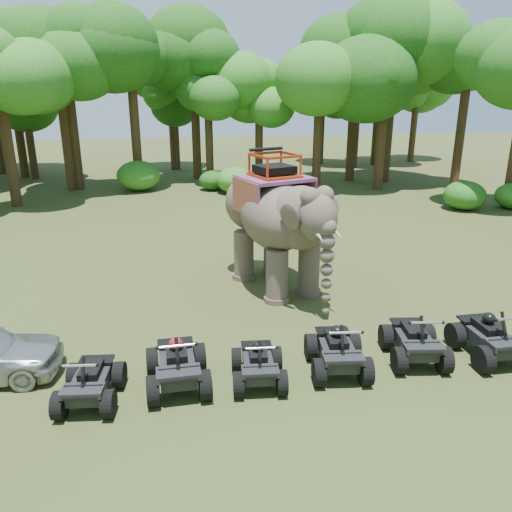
{
  "coord_description": "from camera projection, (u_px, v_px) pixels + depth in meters",
  "views": [
    {
      "loc": [
        -2.23,
        -11.08,
        6.14
      ],
      "look_at": [
        0.0,
        1.2,
        1.9
      ],
      "focal_mm": 35.0,
      "sensor_mm": 36.0,
      "label": 1
    }
  ],
  "objects": [
    {
      "name": "tree_36",
      "position": [
        71.0,
        110.0,
        30.04
      ],
      "size": [
        6.77,
        6.77,
        9.68
      ],
      "primitive_type": null,
      "color": "#195114",
      "rests_on": "ground"
    },
    {
      "name": "tree_2",
      "position": [
        318.0,
        122.0,
        30.57
      ],
      "size": [
        5.73,
        5.73,
        8.19
      ],
      "primitive_type": null,
      "color": "#195114",
      "rests_on": "ground"
    },
    {
      "name": "tree_45",
      "position": [
        391.0,
        98.0,
        32.3
      ],
      "size": [
        7.66,
        7.66,
        10.94
      ],
      "primitive_type": null,
      "color": "#195114",
      "rests_on": "ground"
    },
    {
      "name": "tree_1",
      "position": [
        259.0,
        127.0,
        32.82
      ],
      "size": [
        5.06,
        5.06,
        7.23
      ],
      "primitive_type": null,
      "color": "#195114",
      "rests_on": "ground"
    },
    {
      "name": "tree_4",
      "position": [
        462.0,
        119.0,
        30.79
      ],
      "size": [
        5.98,
        5.98,
        8.54
      ],
      "primitive_type": null,
      "color": "#195114",
      "rests_on": "ground"
    },
    {
      "name": "atv_1",
      "position": [
        177.0,
        359.0,
        10.59
      ],
      "size": [
        1.35,
        1.82,
        1.33
      ],
      "primitive_type": null,
      "rotation": [
        0.0,
        0.0,
        0.03
      ],
      "color": "black",
      "rests_on": "ground"
    },
    {
      "name": "tree_3",
      "position": [
        383.0,
        108.0,
        30.08
      ],
      "size": [
        6.88,
        6.88,
        9.83
      ],
      "primitive_type": null,
      "color": "#195114",
      "rests_on": "ground"
    },
    {
      "name": "tree_32",
      "position": [
        415.0,
        115.0,
        42.12
      ],
      "size": [
        5.45,
        5.45,
        7.79
      ],
      "primitive_type": null,
      "color": "#195114",
      "rests_on": "ground"
    },
    {
      "name": "tree_30",
      "position": [
        64.0,
        120.0,
        29.94
      ],
      "size": [
        5.96,
        5.96,
        8.52
      ],
      "primitive_type": null,
      "color": "#195114",
      "rests_on": "ground"
    },
    {
      "name": "tree_44",
      "position": [
        322.0,
        120.0,
        41.03
      ],
      "size": [
        4.96,
        4.96,
        7.08
      ],
      "primitive_type": null,
      "color": "#195114",
      "rests_on": "ground"
    },
    {
      "name": "ground",
      "position": [
        264.0,
        342.0,
        12.67
      ],
      "size": [
        110.0,
        110.0,
        0.0
      ],
      "primitive_type": "plane",
      "color": "#47381E",
      "rests_on": "ground"
    },
    {
      "name": "tree_0",
      "position": [
        195.0,
        108.0,
        33.86
      ],
      "size": [
        6.67,
        6.67,
        9.53
      ],
      "primitive_type": null,
      "color": "#195114",
      "rests_on": "ground"
    },
    {
      "name": "tree_40",
      "position": [
        209.0,
        129.0,
        32.35
      ],
      "size": [
        4.99,
        4.99,
        7.13
      ],
      "primitive_type": null,
      "color": "#195114",
      "rests_on": "ground"
    },
    {
      "name": "atv_3",
      "position": [
        338.0,
        345.0,
        11.19
      ],
      "size": [
        1.48,
        1.89,
        1.29
      ],
      "primitive_type": null,
      "rotation": [
        0.0,
        0.0,
        -0.13
      ],
      "color": "black",
      "rests_on": "ground"
    },
    {
      "name": "atv_2",
      "position": [
        258.0,
        359.0,
        10.77
      ],
      "size": [
        1.28,
        1.65,
        1.15
      ],
      "primitive_type": null,
      "rotation": [
        0.0,
        0.0,
        -0.1
      ],
      "color": "black",
      "rests_on": "ground"
    },
    {
      "name": "tree_41",
      "position": [
        357.0,
        110.0,
        38.78
      ],
      "size": [
        6.25,
        6.25,
        8.93
      ],
      "primitive_type": null,
      "color": "#195114",
      "rests_on": "ground"
    },
    {
      "name": "elephant",
      "position": [
        276.0,
        221.0,
        15.53
      ],
      "size": [
        3.77,
        5.62,
        4.35
      ],
      "primitive_type": null,
      "rotation": [
        0.0,
        0.0,
        0.31
      ],
      "color": "brown",
      "rests_on": "ground"
    },
    {
      "name": "tree_29",
      "position": [
        5.0,
        126.0,
        25.77
      ],
      "size": [
        5.92,
        5.92,
        8.46
      ],
      "primitive_type": null,
      "color": "#195114",
      "rests_on": "ground"
    },
    {
      "name": "atv_5",
      "position": [
        491.0,
        332.0,
        11.75
      ],
      "size": [
        1.33,
        1.81,
        1.34
      ],
      "primitive_type": null,
      "rotation": [
        0.0,
        0.0,
        -0.01
      ],
      "color": "black",
      "rests_on": "ground"
    },
    {
      "name": "tree_37",
      "position": [
        28.0,
        125.0,
        33.91
      ],
      "size": [
        5.2,
        5.2,
        7.43
      ],
      "primitive_type": null,
      "color": "#195114",
      "rests_on": "ground"
    },
    {
      "name": "atv_4",
      "position": [
        415.0,
        335.0,
        11.64
      ],
      "size": [
        1.53,
        1.92,
        1.29
      ],
      "primitive_type": null,
      "rotation": [
        0.0,
        0.0,
        -0.16
      ],
      "color": "black",
      "rests_on": "ground"
    },
    {
      "name": "tree_35",
      "position": [
        172.0,
        118.0,
        37.76
      ],
      "size": [
        5.5,
        5.5,
        7.86
      ],
      "primitive_type": null,
      "color": "#195114",
      "rests_on": "ground"
    },
    {
      "name": "tree_38",
      "position": [
        354.0,
        104.0,
        32.83
      ],
      "size": [
        7.1,
        7.1,
        10.14
      ],
      "primitive_type": null,
      "color": "#195114",
      "rests_on": "ground"
    },
    {
      "name": "tree_46",
      "position": [
        175.0,
        121.0,
        38.12
      ],
      "size": [
        5.16,
        5.16,
        7.37
      ],
      "primitive_type": null,
      "color": "#195114",
      "rests_on": "ground"
    },
    {
      "name": "atv_0",
      "position": [
        89.0,
        376.0,
        10.08
      ],
      "size": [
        1.36,
        1.74,
        1.19
      ],
      "primitive_type": null,
      "rotation": [
        0.0,
        0.0,
        -0.13
      ],
      "color": "black",
      "rests_on": "ground"
    },
    {
      "name": "tree_34",
      "position": [
        16.0,
        109.0,
        34.16
      ],
      "size": [
        6.57,
        6.57,
        9.39
      ],
      "primitive_type": null,
      "color": "#195114",
      "rests_on": "ground"
    },
    {
      "name": "tree_47",
      "position": [
        379.0,
        99.0,
        39.87
      ],
      "size": [
        7.29,
        7.29,
        10.41
      ],
      "primitive_type": null,
      "color": "#195114",
      "rests_on": "ground"
    },
    {
      "name": "tree_31",
      "position": [
        134.0,
        113.0,
        30.83
      ],
      "size": [
        6.49,
        6.49,
        9.27
      ],
      "primitive_type": null,
      "color": "#195114",
      "rests_on": "ground"
    }
  ]
}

